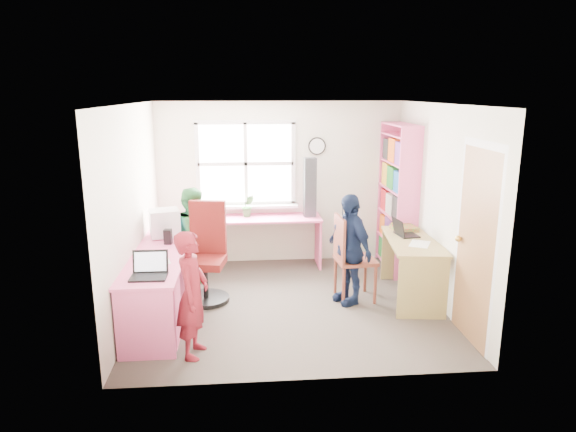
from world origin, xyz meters
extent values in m
cube|color=#413A33|center=(0.00, 0.00, -0.01)|extent=(3.60, 3.40, 0.02)
cube|color=white|center=(0.00, 0.00, 2.41)|extent=(3.60, 3.40, 0.02)
cube|color=white|center=(0.00, 1.71, 1.20)|extent=(3.60, 0.02, 2.40)
cube|color=white|center=(0.00, -1.71, 1.20)|extent=(3.60, 0.02, 2.40)
cube|color=white|center=(-1.81, 0.00, 1.20)|extent=(0.02, 3.40, 2.40)
cube|color=white|center=(1.81, 0.00, 1.20)|extent=(0.02, 3.40, 2.40)
cube|color=white|center=(-0.50, 1.69, 1.50)|extent=(1.40, 0.01, 1.20)
cube|color=white|center=(-0.50, 1.68, 1.50)|extent=(1.48, 0.04, 1.28)
cube|color=#9E6E44|center=(1.79, -1.05, 1.00)|extent=(0.02, 0.82, 2.00)
sphere|color=gold|center=(1.75, -0.72, 1.00)|extent=(0.07, 0.07, 0.07)
cylinder|color=black|center=(0.55, 1.68, 1.75)|extent=(0.26, 0.03, 0.26)
cylinder|color=white|center=(0.55, 1.66, 1.75)|extent=(0.22, 0.01, 0.22)
cube|color=pink|center=(-1.50, 0.10, 0.73)|extent=(0.60, 2.70, 0.03)
cube|color=pink|center=(-0.25, 1.42, 0.73)|extent=(1.65, 0.56, 0.03)
cube|color=pink|center=(-1.50, 0.10, 0.36)|extent=(0.56, 0.03, 0.72)
cube|color=pink|center=(-1.50, -1.22, 0.36)|extent=(0.56, 0.03, 0.72)
cube|color=pink|center=(-1.50, 1.42, 0.36)|extent=(0.56, 0.03, 0.72)
cube|color=pink|center=(0.55, 1.42, 0.36)|extent=(0.03, 0.52, 0.72)
cube|color=pink|center=(-1.50, -0.85, 0.36)|extent=(0.54, 0.45, 0.72)
cube|color=tan|center=(1.54, 0.09, 0.74)|extent=(0.76, 1.38, 0.03)
cube|color=tan|center=(1.46, -0.55, 0.36)|extent=(0.57, 0.10, 0.73)
cube|color=tan|center=(1.62, 0.72, 0.36)|extent=(0.57, 0.10, 0.73)
cube|color=pink|center=(1.65, 0.68, 1.05)|extent=(0.30, 0.02, 2.10)
cube|color=pink|center=(1.65, 1.68, 1.05)|extent=(0.30, 0.02, 2.10)
cube|color=pink|center=(1.65, 1.18, 2.09)|extent=(0.30, 1.00, 0.02)
cube|color=pink|center=(1.65, 1.18, 0.06)|extent=(0.30, 1.00, 0.02)
cube|color=pink|center=(1.65, 1.18, 0.42)|extent=(0.30, 1.00, 0.02)
cube|color=pink|center=(1.65, 1.18, 0.80)|extent=(0.30, 1.00, 0.02)
cube|color=pink|center=(1.65, 1.18, 1.18)|extent=(0.30, 1.00, 0.02)
cube|color=pink|center=(1.65, 1.18, 1.56)|extent=(0.30, 1.00, 0.02)
cube|color=pink|center=(1.65, 1.18, 1.94)|extent=(0.30, 1.00, 0.02)
cube|color=red|center=(1.65, 0.88, 0.21)|extent=(0.25, 0.28, 0.27)
cube|color=#1B5EA5|center=(1.65, 1.20, 0.21)|extent=(0.25, 0.30, 0.29)
cube|color=#21892D|center=(1.65, 1.50, 0.22)|extent=(0.25, 0.26, 0.30)
cube|color=gold|center=(1.65, 0.88, 0.58)|extent=(0.25, 0.28, 0.30)
cube|color=#743789|center=(1.65, 1.20, 0.59)|extent=(0.25, 0.30, 0.32)
cube|color=orange|center=(1.65, 1.50, 0.57)|extent=(0.25, 0.26, 0.29)
cube|color=#292929|center=(1.65, 0.88, 0.97)|extent=(0.25, 0.28, 0.32)
cube|color=silver|center=(1.65, 1.20, 0.95)|extent=(0.25, 0.30, 0.29)
cube|color=red|center=(1.65, 1.50, 0.96)|extent=(0.25, 0.26, 0.30)
cube|color=#1B5EA5|center=(1.65, 0.88, 1.33)|extent=(0.25, 0.28, 0.29)
cube|color=#21892D|center=(1.65, 1.20, 1.34)|extent=(0.25, 0.30, 0.30)
cube|color=gold|center=(1.65, 1.50, 1.35)|extent=(0.25, 0.26, 0.32)
cube|color=#743789|center=(1.65, 0.88, 1.72)|extent=(0.25, 0.28, 0.30)
cube|color=orange|center=(1.65, 1.20, 1.73)|extent=(0.25, 0.30, 0.32)
cube|color=#292929|center=(1.65, 1.50, 1.71)|extent=(0.25, 0.26, 0.29)
cylinder|color=black|center=(-1.02, 0.18, 0.03)|extent=(0.66, 0.66, 0.05)
cylinder|color=black|center=(-1.02, 0.18, 0.26)|extent=(0.07, 0.07, 0.43)
cube|color=maroon|center=(-1.02, 0.18, 0.51)|extent=(0.54, 0.54, 0.09)
cube|color=maroon|center=(-0.99, 0.40, 0.89)|extent=(0.45, 0.15, 0.67)
cylinder|color=brown|center=(0.64, -0.11, 0.25)|extent=(0.04, 0.04, 0.50)
cylinder|color=brown|center=(1.04, -0.08, 0.25)|extent=(0.04, 0.04, 0.50)
cylinder|color=brown|center=(0.61, 0.29, 0.25)|extent=(0.04, 0.04, 0.50)
cylinder|color=brown|center=(1.01, 0.32, 0.25)|extent=(0.04, 0.04, 0.50)
cube|color=brown|center=(0.83, 0.11, 0.51)|extent=(0.50, 0.50, 0.04)
cube|color=brown|center=(0.62, 0.09, 0.79)|extent=(0.07, 0.44, 0.55)
cube|color=silver|center=(-1.53, 0.50, 0.76)|extent=(0.31, 0.27, 0.02)
cube|color=silver|center=(-1.53, 0.50, 0.93)|extent=(0.42, 0.40, 0.34)
cube|color=#3F72F2|center=(-1.36, 0.55, 0.93)|extent=(0.08, 0.27, 0.24)
cube|color=black|center=(-1.48, -0.97, 0.76)|extent=(0.35, 0.26, 0.02)
cube|color=black|center=(-1.48, -0.83, 0.88)|extent=(0.35, 0.06, 0.23)
cube|color=white|center=(-1.48, -0.84, 0.88)|extent=(0.31, 0.04, 0.19)
cube|color=black|center=(1.52, 0.29, 0.77)|extent=(0.27, 0.35, 0.02)
cube|color=black|center=(1.40, 0.27, 0.87)|extent=(0.10, 0.32, 0.21)
cube|color=#3F72F2|center=(1.41, 0.27, 0.87)|extent=(0.07, 0.28, 0.17)
cube|color=black|center=(-1.45, 0.19, 0.84)|extent=(0.10, 0.10, 0.18)
cube|color=black|center=(-1.50, 0.80, 0.85)|extent=(0.11, 0.11, 0.19)
cube|color=black|center=(0.42, 1.43, 1.18)|extent=(0.18, 0.16, 0.86)
cube|color=red|center=(1.56, 0.52, 0.79)|extent=(0.33, 0.33, 0.06)
cube|color=white|center=(-1.46, -0.44, 0.75)|extent=(0.27, 0.33, 0.00)
cube|color=white|center=(1.55, -0.10, 0.76)|extent=(0.34, 0.38, 0.00)
imported|color=#2C6B2B|center=(-0.48, 1.48, 0.91)|extent=(0.19, 0.16, 0.32)
imported|color=maroon|center=(-1.05, -1.14, 0.63)|extent=(0.38, 0.51, 1.26)
imported|color=#337F3F|center=(-1.18, 0.67, 0.67)|extent=(0.75, 0.81, 1.34)
imported|color=#131E3C|center=(0.72, 0.02, 0.68)|extent=(0.63, 0.86, 1.36)
camera|label=1|loc=(-0.52, -5.83, 2.55)|focal=32.00mm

